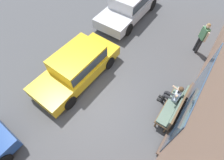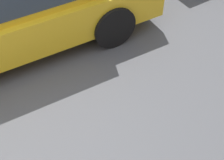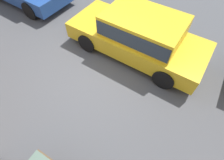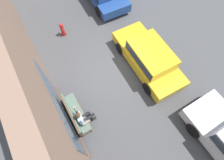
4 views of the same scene
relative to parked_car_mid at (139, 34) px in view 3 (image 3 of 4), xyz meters
name	(u,v)px [view 3 (image 3 of 4)]	position (x,y,z in m)	size (l,w,h in m)	color
ground_plane	(99,74)	(0.55, 1.42, -0.75)	(60.00, 60.00, 0.00)	#4C4C4F
parked_car_mid	(139,34)	(0.00, 0.00, 0.00)	(4.32, 1.95, 1.37)	gold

